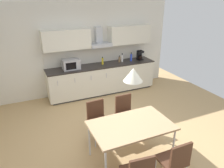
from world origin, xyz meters
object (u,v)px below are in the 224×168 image
microwave (71,64)px  bottle_white (122,58)px  dining_table (131,127)px  bottle_blue (131,57)px  bottle_brown (119,59)px  chair_far_right (125,110)px  coffee_maker (140,55)px  pendant_lamp (133,75)px  chair_far_left (97,117)px  chair_near_right (175,159)px  bottle_yellow (103,61)px

microwave → bottle_white: (1.64, 0.03, -0.02)m
dining_table → bottle_blue: bearing=61.2°
bottle_brown → chair_far_right: size_ratio=0.24×
coffee_maker → pendant_lamp: bearing=-123.2°
bottle_white → chair_far_left: bottle_white is taller
chair_near_right → bottle_yellow: bearing=84.6°
chair_near_right → chair_far_left: same height
bottle_yellow → chair_far_right: 2.32m
bottle_white → dining_table: (-1.36, -3.06, -0.31)m
coffee_maker → chair_far_right: (-1.68, -2.22, -0.52)m
chair_near_right → pendant_lamp: bearing=111.2°
coffee_maker → chair_near_right: coffee_maker is taller
coffee_maker → bottle_blue: size_ratio=1.09×
dining_table → chair_near_right: (0.33, -0.84, -0.18)m
chair_far_left → bottle_yellow: bearing=65.3°
chair_near_right → chair_far_right: size_ratio=1.00×
bottle_blue → dining_table: 3.47m
dining_table → pendant_lamp: 0.99m
bottle_yellow → coffee_maker: bearing=-0.6°
chair_near_right → microwave: bearing=99.0°
bottle_brown → dining_table: (-1.26, -3.06, -0.29)m
bottle_yellow → chair_near_right: 3.96m
chair_near_right → chair_far_left: (-0.66, 1.68, 0.00)m
chair_far_right → pendant_lamp: (-0.32, -0.84, 1.17)m
bottle_blue → chair_far_right: 2.62m
bottle_white → chair_near_right: bearing=-104.8°
dining_table → bottle_brown: bearing=67.5°
microwave → chair_far_right: microwave is taller
microwave → chair_far_left: (-0.05, -2.20, -0.51)m
chair_near_right → pendant_lamp: 1.47m
bottle_white → pendant_lamp: pendant_lamp is taller
dining_table → chair_near_right: size_ratio=1.66×
coffee_maker → dining_table: coffee_maker is taller
microwave → bottle_yellow: (0.98, 0.04, -0.04)m
pendant_lamp → microwave: bearing=95.4°
coffee_maker → bottle_yellow: 1.30m
chair_near_right → bottle_white: bearing=75.2°
coffee_maker → chair_far_right: coffee_maker is taller
coffee_maker → bottle_white: 0.64m
bottle_brown → chair_far_left: bottle_brown is taller
bottle_blue → pendant_lamp: pendant_lamp is taller
bottle_brown → microwave: bearing=-179.1°
dining_table → chair_far_left: size_ratio=1.66×
pendant_lamp → chair_far_left: bearing=111.5°
bottle_blue → dining_table: (-1.67, -3.03, -0.31)m
bottle_blue → bottle_yellow: bearing=177.5°
microwave → pendant_lamp: (0.29, -3.03, 0.65)m
chair_far_left → coffee_maker: bearing=43.6°
bottle_yellow → bottle_brown: size_ratio=1.13×
microwave → pendant_lamp: pendant_lamp is taller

